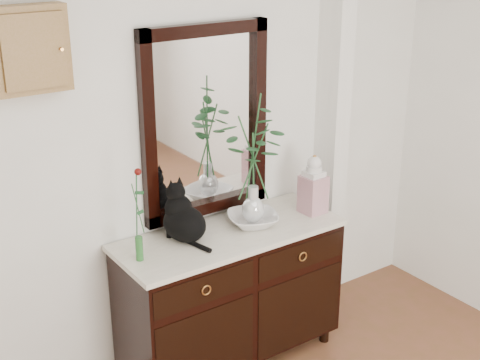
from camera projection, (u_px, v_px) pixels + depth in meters
wall_back at (190, 140)px, 3.74m from camera, size 3.60×0.04×2.70m
pilaster at (333, 116)px, 4.21m from camera, size 0.12×0.20×2.70m
sideboard at (230, 290)px, 3.92m from camera, size 1.33×0.52×0.82m
wall_mirror at (206, 122)px, 3.75m from camera, size 0.80×0.06×1.10m
key_cabinet at (30, 50)px, 3.04m from camera, size 0.35×0.10×0.40m
cat at (184, 213)px, 3.63m from camera, size 0.29×0.33×0.33m
lotus_bowl at (253, 219)px, 3.86m from camera, size 0.38×0.38×0.07m
vase_branches at (253, 159)px, 3.72m from camera, size 0.47×0.47×0.78m
bud_vase_rose at (137, 215)px, 3.38m from camera, size 0.07×0.07×0.52m
ginger_jar at (313, 184)px, 3.98m from camera, size 0.14×0.14×0.37m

